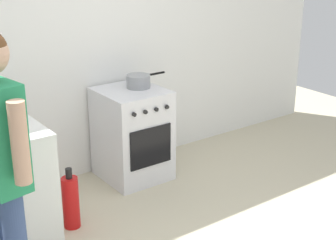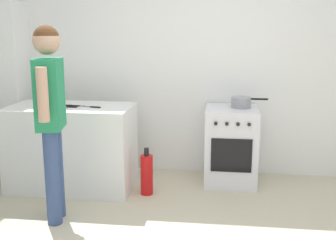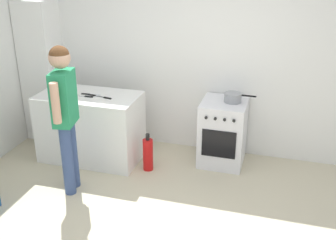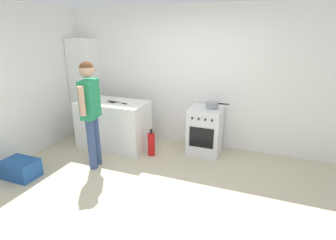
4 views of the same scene
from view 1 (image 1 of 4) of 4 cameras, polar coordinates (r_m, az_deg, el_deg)
back_wall at (r=4.67m, az=-10.40°, el=8.93°), size 6.00×0.10×2.60m
oven_left at (r=4.76m, az=-3.98°, el=-1.55°), size 0.57×0.62×0.85m
pot at (r=4.67m, az=-3.29°, el=4.32°), size 0.40×0.22×0.12m
fire_extinguisher at (r=4.09m, az=-10.72°, el=-8.90°), size 0.13×0.13×0.50m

